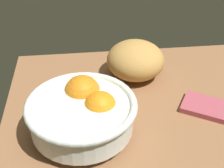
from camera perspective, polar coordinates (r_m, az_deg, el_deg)
ground_plane at (r=79.29cm, az=10.44°, el=-3.75°), size 80.87×53.10×3.00cm
fruit_bowl at (r=65.42cm, az=-5.36°, el=-4.96°), size 23.39×23.39×10.64cm
bread_loaf at (r=83.65cm, az=4.38°, el=4.47°), size 18.42×18.48×10.01cm
napkin_folded at (r=77.11cm, az=18.03°, el=-4.33°), size 15.77×13.73×1.36cm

